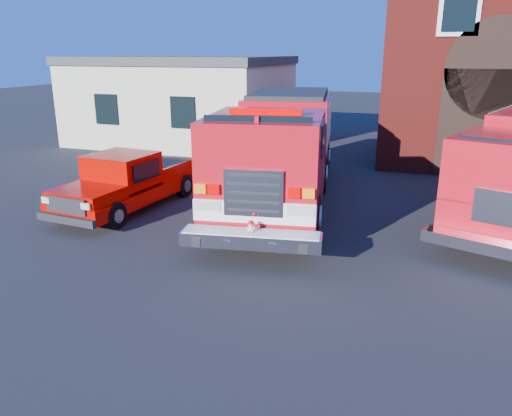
% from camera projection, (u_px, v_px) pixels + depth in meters
% --- Properties ---
extents(ground, '(100.00, 100.00, 0.00)m').
position_uv_depth(ground, '(272.00, 244.00, 12.42)').
color(ground, black).
rests_on(ground, ground).
extents(side_building, '(10.20, 8.20, 4.35)m').
position_uv_depth(side_building, '(184.00, 99.00, 26.30)').
color(side_building, beige).
rests_on(side_building, ground).
extents(fire_engine, '(4.67, 10.96, 3.27)m').
position_uv_depth(fire_engine, '(281.00, 148.00, 15.65)').
color(fire_engine, black).
rests_on(fire_engine, ground).
extents(pickup_truck, '(2.35, 5.42, 1.73)m').
position_uv_depth(pickup_truck, '(129.00, 182.00, 15.06)').
color(pickup_truck, black).
rests_on(pickup_truck, ground).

